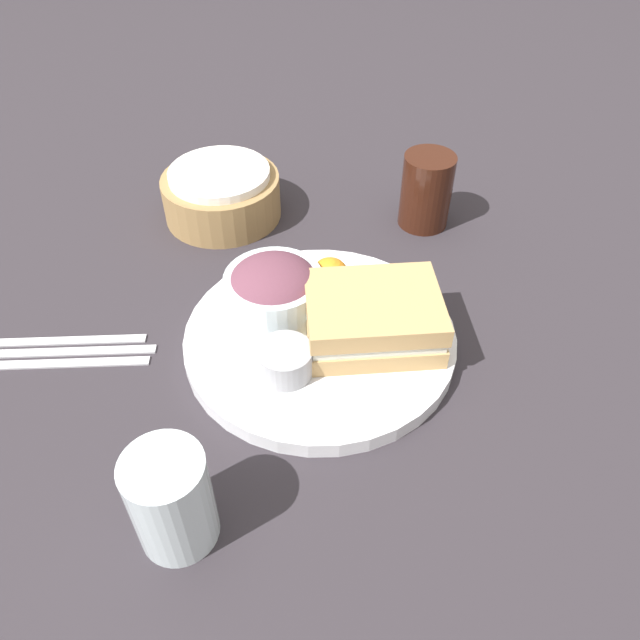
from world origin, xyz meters
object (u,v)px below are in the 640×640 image
drink_glass (426,191)px  knife (68,351)px  dressing_cup (285,361)px  water_glass (171,500)px  plate (320,339)px  bread_basket (222,194)px  spoon (72,340)px  salad_bowl (274,289)px  sandwich (373,314)px  fork (64,363)px

drink_glass → knife: bearing=-145.0°
drink_glass → knife: 0.51m
dressing_cup → drink_glass: 0.36m
drink_glass → water_glass: (-0.24, -0.50, -0.00)m
plate → bread_basket: bearing=122.3°
dressing_cup → bread_basket: bread_basket is taller
spoon → salad_bowl: bearing=-174.6°
plate → knife: plate is taller
sandwich → bread_basket: bearing=131.4°
salad_bowl → drink_glass: bearing=50.3°
fork → drink_glass: bearing=-150.1°
drink_glass → bread_basket: 0.29m
sandwich → salad_bowl: salad_bowl is taller
plate → spoon: bearing=-176.7°
drink_glass → spoon: size_ratio=0.61×
sandwich → fork: (-0.35, -0.06, -0.05)m
sandwich → drink_glass: 0.26m
drink_glass → fork: bearing=-143.3°
salad_bowl → plate: bearing=-31.3°
fork → knife: (-0.00, 0.02, 0.00)m
fork → knife: bearing=-90.0°
bread_basket → knife: bread_basket is taller
plate → fork: bearing=-169.6°
knife → drink_glass: bearing=-151.9°
fork → spoon: bearing=-90.0°
plate → fork: size_ratio=1.63×
fork → knife: same height
bread_basket → fork: size_ratio=0.88×
fork → spoon: size_ratio=1.11×
sandwich → drink_glass: drink_glass is taller
salad_bowl → spoon: bearing=-167.7°
dressing_cup → bread_basket: (-0.13, 0.32, -0.00)m
knife → spoon: 0.02m
plate → drink_glass: 0.29m
sandwich → fork: size_ratio=0.86×
salad_bowl → water_glass: (-0.05, -0.28, -0.00)m
plate → knife: (-0.29, -0.03, -0.01)m
knife → spoon: bearing=-90.0°
dressing_cup → drink_glass: bearing=63.1°
plate → sandwich: sandwich is taller
salad_bowl → bread_basket: size_ratio=0.68×
salad_bowl → dressing_cup: bearing=-76.2°
fork → water_glass: water_glass is taller
plate → water_glass: water_glass is taller
fork → knife: size_ratio=0.95×
salad_bowl → knife: 0.25m
sandwich → drink_glass: bearing=74.4°
knife → water_glass: bearing=124.4°
sandwich → spoon: sandwich is taller
salad_bowl → fork: 0.25m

